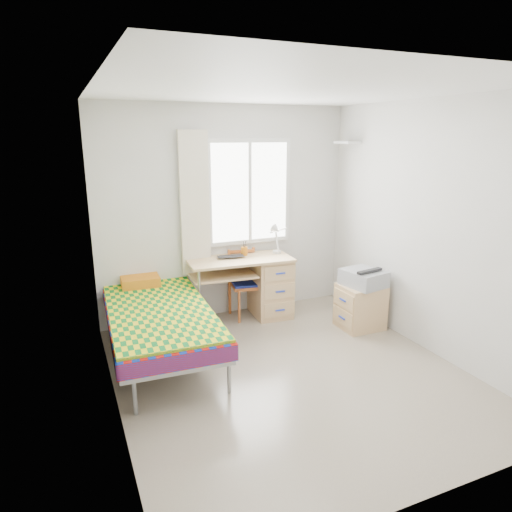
% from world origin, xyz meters
% --- Properties ---
extents(floor, '(3.50, 3.50, 0.00)m').
position_xyz_m(floor, '(0.00, 0.00, 0.00)').
color(floor, '#BCAD93').
rests_on(floor, ground).
extents(ceiling, '(3.50, 3.50, 0.00)m').
position_xyz_m(ceiling, '(0.00, 0.00, 2.60)').
color(ceiling, white).
rests_on(ceiling, wall_back).
extents(wall_back, '(3.20, 0.00, 3.20)m').
position_xyz_m(wall_back, '(0.00, 1.75, 1.30)').
color(wall_back, silver).
rests_on(wall_back, ground).
extents(wall_left, '(0.00, 3.50, 3.50)m').
position_xyz_m(wall_left, '(-1.60, 0.00, 1.30)').
color(wall_left, silver).
rests_on(wall_left, ground).
extents(wall_right, '(0.00, 3.50, 3.50)m').
position_xyz_m(wall_right, '(1.60, 0.00, 1.30)').
color(wall_right, silver).
rests_on(wall_right, ground).
extents(window, '(1.10, 0.04, 1.30)m').
position_xyz_m(window, '(0.30, 1.73, 1.55)').
color(window, white).
rests_on(window, wall_back).
extents(curtain, '(0.35, 0.05, 1.70)m').
position_xyz_m(curtain, '(-0.42, 1.68, 1.45)').
color(curtain, beige).
rests_on(curtain, wall_back).
extents(floating_shelf, '(0.20, 0.32, 0.03)m').
position_xyz_m(floating_shelf, '(1.49, 1.40, 2.15)').
color(floating_shelf, white).
rests_on(floating_shelf, wall_right).
extents(bed, '(1.10, 2.20, 0.93)m').
position_xyz_m(bed, '(-1.07, 0.95, 0.45)').
color(bed, '#919599').
rests_on(bed, floor).
extents(desk, '(1.30, 0.66, 0.79)m').
position_xyz_m(desk, '(0.40, 1.46, 0.43)').
color(desk, tan).
rests_on(desk, floor).
extents(chair, '(0.43, 0.43, 0.86)m').
position_xyz_m(chair, '(0.17, 1.56, 0.48)').
color(chair, '#AC5921').
rests_on(chair, floor).
extents(cabinet, '(0.49, 0.43, 0.53)m').
position_xyz_m(cabinet, '(1.28, 0.65, 0.26)').
color(cabinet, tan).
rests_on(cabinet, floor).
extents(printer, '(0.47, 0.52, 0.20)m').
position_xyz_m(printer, '(1.29, 0.64, 0.63)').
color(printer, '#A0A4A8').
rests_on(printer, cabinet).
extents(laptop, '(0.36, 0.26, 0.03)m').
position_xyz_m(laptop, '(-0.04, 1.48, 0.80)').
color(laptop, black).
rests_on(laptop, desk).
extents(pen_cup, '(0.09, 0.09, 0.10)m').
position_xyz_m(pen_cup, '(0.17, 1.59, 0.84)').
color(pen_cup, orange).
rests_on(pen_cup, desk).
extents(task_lamp, '(0.23, 0.32, 0.41)m').
position_xyz_m(task_lamp, '(0.53, 1.40, 1.04)').
color(task_lamp, white).
rests_on(task_lamp, desk).
extents(book, '(0.20, 0.25, 0.02)m').
position_xyz_m(book, '(-0.19, 1.43, 0.59)').
color(book, gray).
rests_on(book, desk).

